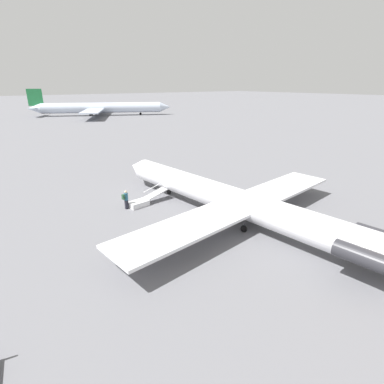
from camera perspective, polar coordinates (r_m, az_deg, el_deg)
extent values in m
plane|color=slate|center=(25.50, 6.86, -4.97)|extent=(600.00, 600.00, 0.00)
cylinder|color=silver|center=(24.82, 7.02, -1.36)|extent=(24.56, 4.91, 2.23)
cone|color=silver|center=(34.55, -10.24, 4.64)|extent=(2.67, 2.44, 2.18)
cube|color=silver|center=(20.02, -2.06, -7.21)|extent=(4.67, 10.60, 0.22)
cube|color=silver|center=(29.09, 16.87, 0.80)|extent=(4.67, 10.60, 0.22)
cylinder|color=#2D2D33|center=(18.96, 29.29, -10.55)|extent=(2.76, 1.29, 1.00)
cylinder|color=#2D2D33|center=(21.70, 32.01, -7.26)|extent=(2.76, 1.29, 1.00)
cylinder|color=black|center=(30.69, -4.44, 0.09)|extent=(0.56, 0.20, 0.55)
cylinder|color=#2D2D33|center=(30.57, -4.46, 0.73)|extent=(0.10, 0.10, 0.17)
cylinder|color=black|center=(23.31, 9.86, -6.90)|extent=(0.56, 0.20, 0.55)
cylinder|color=#2D2D33|center=(23.15, 9.91, -6.10)|extent=(0.10, 0.10, 0.17)
cylinder|color=black|center=(24.80, 12.71, -5.40)|extent=(0.56, 0.20, 0.55)
cylinder|color=#2D2D33|center=(24.65, 12.77, -4.64)|extent=(0.10, 0.10, 0.17)
cylinder|color=silver|center=(112.01, -16.72, 15.12)|extent=(21.06, 37.07, 3.40)
cone|color=silver|center=(111.67, -5.14, 15.84)|extent=(4.66, 4.84, 3.33)
cone|color=silver|center=(116.61, -27.88, 13.87)|extent=(4.97, 5.44, 3.33)
cube|color=#1E6B38|center=(116.16, -27.74, 15.66)|extent=(2.39, 4.36, 5.44)
cube|color=silver|center=(116.47, -27.71, 14.06)|extent=(9.40, 6.12, 0.17)
cube|color=silver|center=(122.24, -17.15, 15.31)|extent=(17.39, 12.42, 0.34)
cube|color=silver|center=(102.33, -18.46, 14.41)|extent=(17.39, 12.42, 0.34)
cylinder|color=black|center=(111.48, -9.79, 14.49)|extent=(0.57, 0.84, 0.84)
cylinder|color=gray|center=(111.43, -9.80, 14.77)|extent=(0.15, 0.15, 0.26)
cylinder|color=black|center=(114.22, -18.56, 13.90)|extent=(0.57, 0.84, 0.84)
cylinder|color=gray|center=(114.17, -18.59, 14.17)|extent=(0.15, 0.15, 0.26)
cylinder|color=black|center=(111.21, -18.78, 13.73)|extent=(0.57, 0.84, 0.84)
cylinder|color=gray|center=(111.16, -18.82, 14.01)|extent=(0.15, 0.15, 0.26)
cube|color=silver|center=(28.05, -10.15, -2.20)|extent=(1.29, 1.91, 0.50)
cube|color=silver|center=(28.91, -6.90, -0.28)|extent=(1.14, 2.31, 0.62)
cube|color=silver|center=(29.08, -7.47, 0.87)|extent=(0.30, 2.21, 0.56)
cube|color=#23232D|center=(27.65, -12.35, -2.31)|extent=(0.23, 0.30, 0.85)
cylinder|color=#265972|center=(27.38, -12.47, -0.85)|extent=(0.36, 0.36, 0.65)
sphere|color=beige|center=(27.23, -12.54, 0.02)|extent=(0.24, 0.24, 0.24)
cube|color=#23472D|center=(27.24, -12.96, -0.93)|extent=(0.30, 0.21, 0.44)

